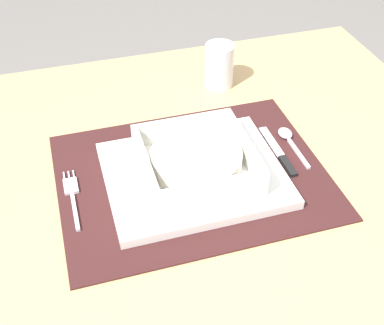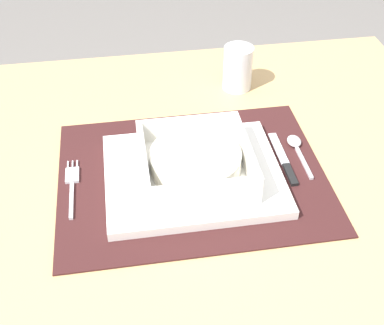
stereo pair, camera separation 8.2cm
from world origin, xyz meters
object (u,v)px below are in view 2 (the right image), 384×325
(drinking_glass, at_px, (238,69))
(dining_table, at_px, (202,206))
(fork, at_px, (72,183))
(spoon, at_px, (296,145))
(butter_knife, at_px, (284,161))
(bread_knife, at_px, (272,166))
(porridge_bowl, at_px, (195,162))

(drinking_glass, bearing_deg, dining_table, -115.72)
(fork, bearing_deg, spoon, 5.79)
(butter_knife, xyz_separation_m, bread_knife, (-0.02, -0.01, 0.00))
(fork, relative_size, butter_knife, 0.99)
(butter_knife, relative_size, drinking_glass, 1.52)
(fork, height_order, drinking_glass, drinking_glass)
(dining_table, bearing_deg, spoon, 5.17)
(porridge_bowl, bearing_deg, dining_table, 63.29)
(bread_knife, bearing_deg, drinking_glass, 93.37)
(spoon, xyz_separation_m, drinking_glass, (-0.06, 0.21, 0.03))
(spoon, height_order, bread_knife, spoon)
(dining_table, relative_size, spoon, 8.67)
(porridge_bowl, relative_size, spoon, 1.54)
(dining_table, xyz_separation_m, butter_knife, (0.14, -0.02, 0.11))
(fork, xyz_separation_m, bread_knife, (0.33, -0.01, 0.00))
(fork, bearing_deg, porridge_bowl, -4.98)
(dining_table, distance_m, drinking_glass, 0.29)
(butter_knife, distance_m, bread_knife, 0.03)
(dining_table, bearing_deg, drinking_glass, 64.28)
(drinking_glass, bearing_deg, fork, -142.89)
(porridge_bowl, bearing_deg, bread_knife, 3.87)
(fork, height_order, butter_knife, butter_knife)
(spoon, relative_size, butter_knife, 0.82)
(bread_knife, bearing_deg, spoon, 42.10)
(bread_knife, distance_m, drinking_glass, 0.26)
(dining_table, distance_m, fork, 0.24)
(porridge_bowl, bearing_deg, spoon, 16.14)
(dining_table, relative_size, butter_knife, 7.14)
(spoon, xyz_separation_m, butter_knife, (-0.03, -0.04, -0.00))
(dining_table, height_order, porridge_bowl, porridge_bowl)
(bread_knife, relative_size, drinking_glass, 1.57)
(spoon, bearing_deg, porridge_bowl, -166.77)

